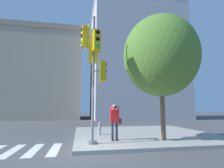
{
  "coord_description": "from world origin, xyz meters",
  "views": [
    {
      "loc": [
        -0.29,
        -6.8,
        1.57
      ],
      "look_at": [
        1.13,
        0.89,
        2.69
      ],
      "focal_mm": 28.0,
      "sensor_mm": 36.0,
      "label": 1
    }
  ],
  "objects_px": {
    "fire_hydrant": "(100,128)",
    "traffic_signal_pole": "(94,59)",
    "street_tree": "(160,56)",
    "person_photographer": "(115,119)"
  },
  "relations": [
    {
      "from": "traffic_signal_pole",
      "to": "fire_hydrant",
      "type": "relative_size",
      "value": 8.01
    },
    {
      "from": "traffic_signal_pole",
      "to": "fire_hydrant",
      "type": "bearing_deg",
      "value": 77.4
    },
    {
      "from": "fire_hydrant",
      "to": "traffic_signal_pole",
      "type": "bearing_deg",
      "value": -102.6
    },
    {
      "from": "traffic_signal_pole",
      "to": "person_photographer",
      "type": "bearing_deg",
      "value": 31.63
    },
    {
      "from": "person_photographer",
      "to": "street_tree",
      "type": "bearing_deg",
      "value": -6.54
    },
    {
      "from": "person_photographer",
      "to": "street_tree",
      "type": "relative_size",
      "value": 0.27
    },
    {
      "from": "traffic_signal_pole",
      "to": "street_tree",
      "type": "xyz_separation_m",
      "value": [
        3.35,
        0.39,
        0.44
      ]
    },
    {
      "from": "street_tree",
      "to": "traffic_signal_pole",
      "type": "bearing_deg",
      "value": -173.27
    },
    {
      "from": "traffic_signal_pole",
      "to": "person_photographer",
      "type": "xyz_separation_m",
      "value": [
        1.07,
        0.66,
        -2.64
      ]
    },
    {
      "from": "street_tree",
      "to": "fire_hydrant",
      "type": "distance_m",
      "value": 5.11
    }
  ]
}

